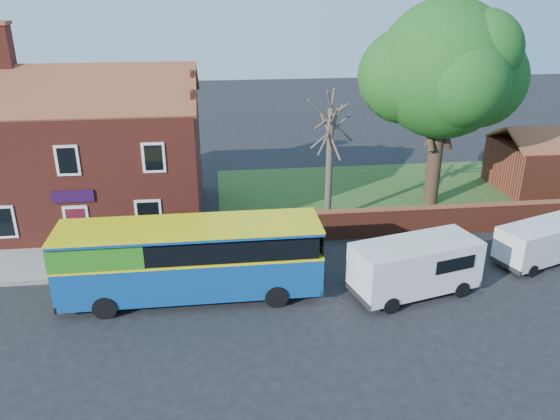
{
  "coord_description": "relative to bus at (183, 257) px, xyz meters",
  "views": [
    {
      "loc": [
        0.04,
        -18.21,
        12.21
      ],
      "look_at": [
        2.82,
        5.0,
        2.61
      ],
      "focal_mm": 35.0,
      "sensor_mm": 36.0,
      "label": 1
    }
  ],
  "objects": [
    {
      "name": "shop_building",
      "position": [
        -5.45,
        9.32,
        1.56
      ],
      "size": [
        12.3,
        8.13,
        10.5
      ],
      "color": "maroon",
      "rests_on": "ground"
    },
    {
      "name": "grass_strip",
      "position": [
        14.57,
        10.82,
        -1.83
      ],
      "size": [
        26.0,
        12.0,
        0.04
      ],
      "primitive_type": "cube",
      "color": "#426B28",
      "rests_on": "ground"
    },
    {
      "name": "bus",
      "position": [
        0.0,
        0.0,
        0.0
      ],
      "size": [
        10.72,
        2.81,
        3.26
      ],
      "rotation": [
        0.0,
        0.0,
        0.0
      ],
      "color": "#0C428D",
      "rests_on": "ground"
    },
    {
      "name": "boundary_wall",
      "position": [
        14.57,
        4.82,
        -1.04
      ],
      "size": [
        22.0,
        0.38,
        1.6
      ],
      "color": "maroon",
      "rests_on": "ground"
    },
    {
      "name": "van_near",
      "position": [
        9.7,
        -0.85,
        -0.52
      ],
      "size": [
        5.76,
        3.42,
        2.37
      ],
      "rotation": [
        0.0,
        0.0,
        0.25
      ],
      "color": "silver",
      "rests_on": "ground"
    },
    {
      "name": "kerb",
      "position": [
        -5.43,
        1.82,
        -1.78
      ],
      "size": [
        18.0,
        0.15,
        0.14
      ],
      "primitive_type": "cube",
      "color": "slate",
      "rests_on": "ground"
    },
    {
      "name": "pavement",
      "position": [
        -5.43,
        3.57,
        -1.79
      ],
      "size": [
        18.0,
        3.5,
        0.12
      ],
      "primitive_type": "cube",
      "color": "gray",
      "rests_on": "ground"
    },
    {
      "name": "van_far",
      "position": [
        16.59,
        1.13,
        -0.76
      ],
      "size": [
        4.79,
        3.19,
        1.95
      ],
      "rotation": [
        0.0,
        0.0,
        0.35
      ],
      "color": "silver",
      "rests_on": "ground"
    },
    {
      "name": "large_tree",
      "position": [
        14.43,
        9.37,
        5.86
      ],
      "size": [
        9.65,
        7.63,
        11.77
      ],
      "color": "black",
      "rests_on": "ground"
    },
    {
      "name": "bare_tree",
      "position": [
        7.6,
        7.24,
        1.71
      ],
      "size": [
        2.6,
        3.1,
        6.95
      ],
      "color": "#4C4238",
      "rests_on": "ground"
    },
    {
      "name": "ground",
      "position": [
        1.57,
        -2.18,
        -1.85
      ],
      "size": [
        120.0,
        120.0,
        0.0
      ],
      "primitive_type": "plane",
      "color": "black",
      "rests_on": "ground"
    }
  ]
}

